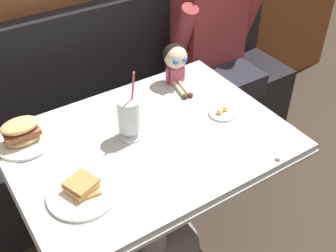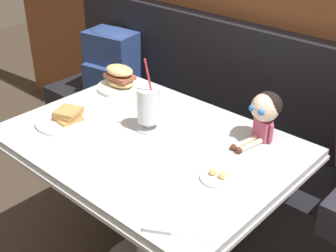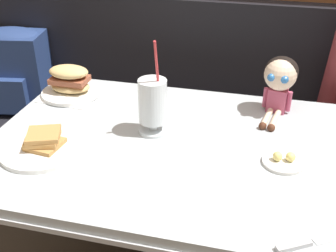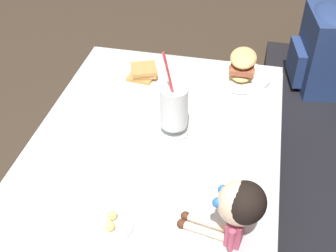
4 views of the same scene
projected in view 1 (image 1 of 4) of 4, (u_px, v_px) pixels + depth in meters
booth_bench at (93, 134)px, 2.38m from camera, size 2.60×0.48×1.00m
diner_table at (150, 173)px, 1.83m from camera, size 1.11×0.81×0.74m
toast_plate at (83, 191)px, 1.46m from camera, size 0.25×0.25×0.06m
milkshake_glass at (129, 117)px, 1.65m from camera, size 0.10×0.10×0.31m
sandwich_plate at (22, 135)px, 1.65m from camera, size 0.22×0.22×0.12m
butter_saucer at (222, 112)px, 1.83m from camera, size 0.12×0.12×0.04m
butter_knife at (283, 148)px, 1.65m from camera, size 0.21×0.14×0.01m
seated_doll at (176, 59)px, 1.95m from camera, size 0.13×0.23×0.20m
diner_patron at (212, 36)px, 2.42m from camera, size 0.55×0.48×0.81m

